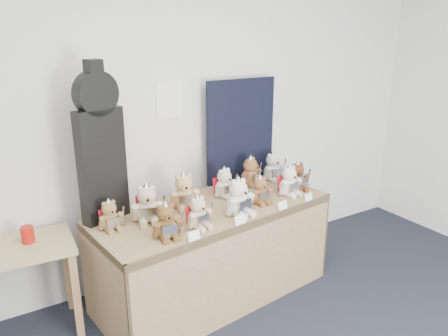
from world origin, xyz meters
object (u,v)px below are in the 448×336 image
teddy_front_left (198,213)px  teddy_back_left (147,205)px  teddy_front_far_right (289,182)px  teddy_back_end (273,168)px  guitar_case (100,145)px  teddy_front_right (260,191)px  display_table (219,230)px  teddy_back_far_left (110,216)px  side_table (9,265)px  teddy_back_centre_left (184,193)px  teddy_front_end (297,177)px  red_cup (28,235)px  teddy_back_centre_right (225,184)px  teddy_front_far_left (167,223)px  teddy_front_centre (239,199)px  teddy_back_right (251,173)px

teddy_front_left → teddy_back_left: bearing=123.7°
teddy_front_far_right → teddy_back_end: size_ratio=0.96×
guitar_case → teddy_front_right: size_ratio=4.57×
teddy_back_left → teddy_back_end: size_ratio=1.08×
display_table → teddy_front_far_right: 0.70m
teddy_front_right → teddy_back_far_left: (-1.13, 0.16, -0.00)m
side_table → teddy_back_centre_left: 1.27m
teddy_front_end → teddy_back_far_left: size_ratio=1.14×
red_cup → teddy_back_left: size_ratio=0.37×
side_table → teddy_back_left: size_ratio=2.80×
teddy_back_left → teddy_back_far_left: 0.26m
teddy_back_centre_right → teddy_front_right: bearing=-70.0°
guitar_case → teddy_front_left: bearing=-60.9°
guitar_case → red_cup: guitar_case is taller
teddy_front_far_left → teddy_back_centre_left: (0.31, 0.37, 0.02)m
teddy_front_centre → teddy_back_centre_right: size_ratio=1.16×
teddy_front_far_right → display_table: bearing=172.9°
teddy_front_centre → teddy_back_end: size_ratio=1.08×
red_cup → teddy_back_right: 1.78m
teddy_front_end → teddy_back_centre_left: teddy_back_centre_left is taller
side_table → teddy_front_centre: 1.60m
teddy_back_centre_right → teddy_back_left: bearing=177.6°
teddy_back_end → teddy_front_centre: bearing=-147.2°
side_table → teddy_front_far_right: size_ratio=3.14×
guitar_case → teddy_front_far_left: bearing=-81.4°
teddy_back_right → teddy_back_centre_left: bearing=163.9°
teddy_back_right → teddy_back_far_left: bearing=161.4°
teddy_front_left → teddy_front_end: teddy_front_end is taller
teddy_front_centre → teddy_front_far_left: bearing=176.4°
teddy_front_far_left → teddy_front_end: teddy_front_far_left is taller
side_table → teddy_back_end: (2.17, 0.01, 0.30)m
teddy_front_centre → teddy_back_centre_left: teddy_front_centre is taller
display_table → teddy_front_right: bearing=-14.8°
red_cup → teddy_back_far_left: bearing=-24.6°
teddy_front_far_right → side_table: bearing=165.8°
teddy_back_left → teddy_back_end: (1.28, 0.24, -0.01)m
side_table → guitar_case: 0.99m
display_table → teddy_back_far_left: size_ratio=8.17×
teddy_front_far_left → teddy_front_right: (0.85, 0.16, -0.01)m
teddy_front_end → teddy_back_left: size_ratio=0.86×
teddy_back_centre_right → red_cup: bearing=163.0°
teddy_front_centre → teddy_front_far_right: teddy_front_centre is taller
teddy_front_centre → teddy_back_left: bearing=149.4°
teddy_front_left → teddy_back_far_left: (-0.52, 0.28, -0.01)m
display_table → teddy_front_far_right: (0.64, -0.03, 0.27)m
teddy_front_left → teddy_back_left: (-0.26, 0.26, 0.02)m
teddy_front_right → teddy_back_end: size_ratio=0.85×
display_table → teddy_front_centre: 0.33m
red_cup → teddy_back_centre_left: (1.07, -0.17, 0.13)m
red_cup → teddy_front_left: (1.01, -0.51, 0.11)m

